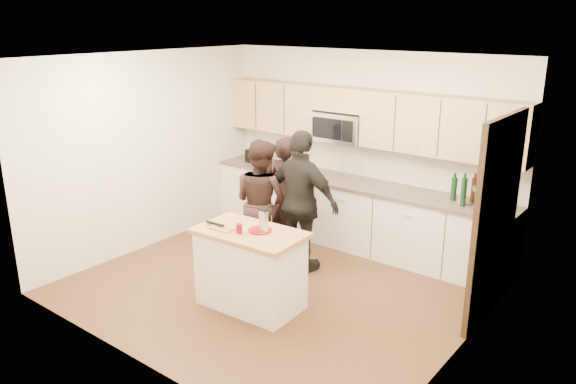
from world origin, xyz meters
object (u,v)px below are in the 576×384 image
Objects in this scene: island at (251,268)px; toaster at (256,156)px; woman_left at (286,195)px; woman_center at (262,202)px; woman_right at (302,203)px.

toaster is (-1.82, 2.21, 0.59)m from island.
island is 0.77× the size of woman_left.
toaster is at bearing -40.60° from woman_center.
woman_left is at bearing -85.65° from woman_center.
toaster is 0.16× the size of woman_right.
woman_left is at bearing 110.91° from island.
toaster reaches higher than island.
woman_center is (1.15, -1.21, -0.21)m from toaster.
woman_left is at bearing -35.95° from woman_right.
woman_center is at bearing 10.79° from woman_right.
woman_center is (-0.01, -0.50, 0.02)m from woman_left.
woman_right is at bearing -32.91° from toaster.
island is 1.26m from woman_center.
toaster is 1.38m from woman_left.
toaster is 0.19× the size of woman_left.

